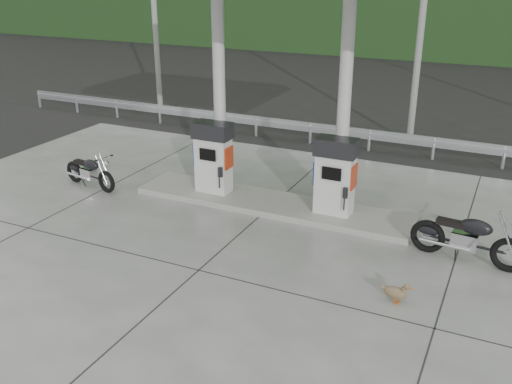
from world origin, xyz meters
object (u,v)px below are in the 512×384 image
at_px(gas_pump_right, 335,176).
at_px(motorcycle_left, 90,172).
at_px(gas_pump_left, 213,157).
at_px(motorcycle_right, 468,238).
at_px(duck, 395,293).

bearing_deg(gas_pump_right, motorcycle_left, -172.58).
relative_size(gas_pump_left, motorcycle_right, 0.84).
relative_size(motorcycle_right, duck, 4.22).
bearing_deg(duck, motorcycle_left, 173.79).
height_order(gas_pump_left, motorcycle_left, gas_pump_left).
relative_size(gas_pump_right, duck, 3.54).
height_order(motorcycle_left, duck, motorcycle_left).
bearing_deg(gas_pump_right, gas_pump_left, 180.00).
height_order(gas_pump_left, gas_pump_right, same).
xyz_separation_m(motorcycle_left, duck, (8.63, -2.13, -0.24)).
xyz_separation_m(gas_pump_left, duck, (5.32, -2.98, -0.87)).
bearing_deg(duck, gas_pump_left, 158.39).
relative_size(gas_pump_right, motorcycle_right, 0.84).
bearing_deg(motorcycle_right, gas_pump_left, 178.32).
bearing_deg(motorcycle_left, gas_pump_left, 25.32).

